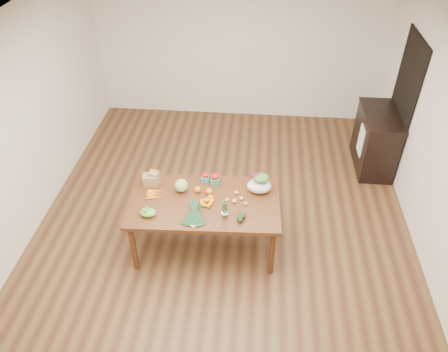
# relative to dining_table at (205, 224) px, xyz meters

# --- Properties ---
(floor) EXTENTS (6.00, 6.00, 0.00)m
(floor) POSITION_rel_dining_table_xyz_m (0.19, 0.41, -0.38)
(floor) COLOR brown
(floor) RESTS_ON ground
(ceiling) EXTENTS (5.00, 6.00, 0.02)m
(ceiling) POSITION_rel_dining_table_xyz_m (0.19, 0.41, 2.33)
(ceiling) COLOR white
(ceiling) RESTS_ON room_walls
(room_walls) EXTENTS (5.02, 6.02, 2.70)m
(room_walls) POSITION_rel_dining_table_xyz_m (0.19, 0.41, 0.97)
(room_walls) COLOR silver
(room_walls) RESTS_ON floor
(dining_table) EXTENTS (1.84, 1.08, 0.75)m
(dining_table) POSITION_rel_dining_table_xyz_m (0.00, 0.00, 0.00)
(dining_table) COLOR #522B13
(dining_table) RESTS_ON floor
(doorway_dark) EXTENTS (0.02, 1.00, 2.10)m
(doorway_dark) POSITION_rel_dining_table_xyz_m (2.67, 2.01, 0.68)
(doorway_dark) COLOR black
(doorway_dark) RESTS_ON floor
(cabinet) EXTENTS (0.52, 1.02, 0.94)m
(cabinet) POSITION_rel_dining_table_xyz_m (2.41, 1.96, 0.10)
(cabinet) COLOR black
(cabinet) RESTS_ON floor
(dish_towel) EXTENTS (0.02, 0.28, 0.45)m
(dish_towel) POSITION_rel_dining_table_xyz_m (2.15, 1.81, 0.18)
(dish_towel) COLOR white
(dish_towel) RESTS_ON cabinet
(paper_bag) EXTENTS (0.25, 0.22, 0.17)m
(paper_bag) POSITION_rel_dining_table_xyz_m (-0.70, 0.26, 0.46)
(paper_bag) COLOR olive
(paper_bag) RESTS_ON dining_table
(cabbage) EXTENTS (0.17, 0.17, 0.17)m
(cabbage) POSITION_rel_dining_table_xyz_m (-0.30, 0.16, 0.46)
(cabbage) COLOR #95B96A
(cabbage) RESTS_ON dining_table
(strawberry_basket_a) EXTENTS (0.10, 0.10, 0.09)m
(strawberry_basket_a) POSITION_rel_dining_table_xyz_m (-0.03, 0.40, 0.42)
(strawberry_basket_a) COLOR #B60C1B
(strawberry_basket_a) RESTS_ON dining_table
(strawberry_basket_b) EXTENTS (0.12, 0.12, 0.10)m
(strawberry_basket_b) POSITION_rel_dining_table_xyz_m (0.09, 0.36, 0.43)
(strawberry_basket_b) COLOR red
(strawberry_basket_b) RESTS_ON dining_table
(orange_a) EXTENTS (0.08, 0.08, 0.08)m
(orange_a) POSITION_rel_dining_table_xyz_m (-0.10, 0.16, 0.42)
(orange_a) COLOR orange
(orange_a) RESTS_ON dining_table
(orange_b) EXTENTS (0.08, 0.08, 0.08)m
(orange_b) POSITION_rel_dining_table_xyz_m (0.04, 0.14, 0.41)
(orange_b) COLOR orange
(orange_b) RESTS_ON dining_table
(orange_c) EXTENTS (0.07, 0.07, 0.07)m
(orange_c) POSITION_rel_dining_table_xyz_m (0.07, 0.03, 0.41)
(orange_c) COLOR #F45E0E
(orange_c) RESTS_ON dining_table
(mandarin_cluster) EXTENTS (0.19, 0.19, 0.08)m
(mandarin_cluster) POSITION_rel_dining_table_xyz_m (0.03, -0.05, 0.42)
(mandarin_cluster) COLOR orange
(mandarin_cluster) RESTS_ON dining_table
(carrots) EXTENTS (0.23, 0.20, 0.03)m
(carrots) POSITION_rel_dining_table_xyz_m (-0.60, 0.06, 0.39)
(carrots) COLOR #FF9C15
(carrots) RESTS_ON dining_table
(snap_pea_bag) EXTENTS (0.19, 0.14, 0.08)m
(snap_pea_bag) POSITION_rel_dining_table_xyz_m (-0.61, -0.30, 0.42)
(snap_pea_bag) COLOR #6DA839
(snap_pea_bag) RESTS_ON dining_table
(kale_bunch) EXTENTS (0.34, 0.41, 0.16)m
(kale_bunch) POSITION_rel_dining_table_xyz_m (-0.07, -0.34, 0.45)
(kale_bunch) COLOR black
(kale_bunch) RESTS_ON dining_table
(asparagus_bundle) EXTENTS (0.09, 0.12, 0.26)m
(asparagus_bundle) POSITION_rel_dining_table_xyz_m (0.27, -0.25, 0.50)
(asparagus_bundle) COLOR #3C7133
(asparagus_bundle) RESTS_ON dining_table
(potato_a) EXTENTS (0.04, 0.04, 0.04)m
(potato_a) POSITION_rel_dining_table_xyz_m (0.28, 0.03, 0.39)
(potato_a) COLOR tan
(potato_a) RESTS_ON dining_table
(potato_b) EXTENTS (0.06, 0.05, 0.05)m
(potato_b) POSITION_rel_dining_table_xyz_m (0.36, 0.01, 0.40)
(potato_b) COLOR tan
(potato_b) RESTS_ON dining_table
(potato_c) EXTENTS (0.05, 0.05, 0.04)m
(potato_c) POSITION_rel_dining_table_xyz_m (0.44, 0.07, 0.40)
(potato_c) COLOR tan
(potato_c) RESTS_ON dining_table
(potato_d) EXTENTS (0.05, 0.04, 0.04)m
(potato_d) POSITION_rel_dining_table_xyz_m (0.37, 0.17, 0.40)
(potato_d) COLOR #CBBF75
(potato_d) RESTS_ON dining_table
(potato_e) EXTENTS (0.05, 0.04, 0.04)m
(potato_e) POSITION_rel_dining_table_xyz_m (0.50, -0.02, 0.39)
(potato_e) COLOR #D6B57B
(potato_e) RESTS_ON dining_table
(avocado_a) EXTENTS (0.10, 0.12, 0.07)m
(avocado_a) POSITION_rel_dining_table_xyz_m (0.44, -0.30, 0.41)
(avocado_a) COLOR black
(avocado_a) RESTS_ON dining_table
(avocado_b) EXTENTS (0.10, 0.12, 0.07)m
(avocado_b) POSITION_rel_dining_table_xyz_m (0.47, -0.24, 0.41)
(avocado_b) COLOR black
(avocado_b) RESTS_ON dining_table
(salad_bag) EXTENTS (0.31, 0.24, 0.23)m
(salad_bag) POSITION_rel_dining_table_xyz_m (0.64, 0.24, 0.49)
(salad_bag) COLOR silver
(salad_bag) RESTS_ON dining_table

